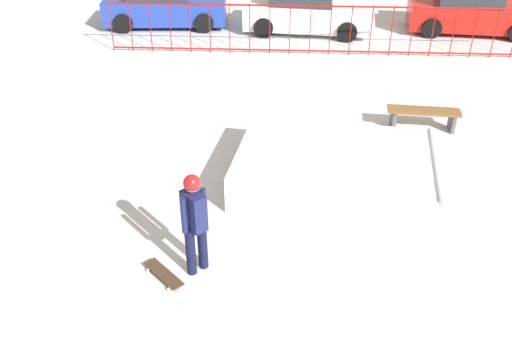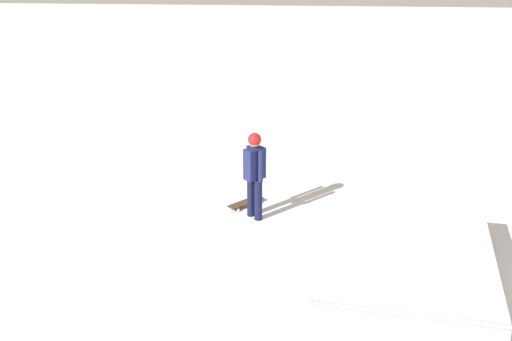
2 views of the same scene
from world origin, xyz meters
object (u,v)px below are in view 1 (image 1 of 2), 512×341
object	(u,v)px
skater	(194,217)
parked_car_red	(471,10)
park_bench	(423,115)
skateboard	(164,274)
skate_ramp	(359,173)
parked_car_blue	(164,4)
parked_car_white	(306,10)

from	to	relation	value
skater	parked_car_red	xyz separation A→B (m)	(7.56, 12.16, -0.28)
park_bench	parked_car_red	bearing A→B (deg)	66.94
skater	skateboard	bearing A→B (deg)	-109.89
skate_ramp	park_bench	distance (m)	3.04
skater	parked_car_blue	bearing A→B (deg)	149.37
skater	parked_car_blue	world-z (taller)	skater
parked_car_red	parked_car_white	bearing A→B (deg)	-171.13
skater	parked_car_white	distance (m)	12.16
skate_ramp	parked_car_blue	distance (m)	11.47
park_bench	parked_car_white	world-z (taller)	parked_car_white
skateboard	parked_car_blue	xyz separation A→B (m)	(-2.26, 12.71, 0.65)
skateboard	park_bench	world-z (taller)	park_bench
parked_car_white	skater	bearing A→B (deg)	-92.86
parked_car_blue	parked_car_red	distance (m)	10.32
skater	parked_car_red	bearing A→B (deg)	105.08
park_bench	parked_car_blue	world-z (taller)	parked_car_blue
skater	park_bench	size ratio (longest dim) A/B	1.06
parked_car_red	skater	bearing A→B (deg)	-114.98
park_bench	parked_car_white	xyz separation A→B (m)	(-2.39, 7.05, 0.37)
skater	parked_car_blue	xyz separation A→B (m)	(-2.75, 12.49, -0.28)
parked_car_blue	parked_car_white	world-z (taller)	same
skate_ramp	parked_car_white	bearing A→B (deg)	102.89
skate_ramp	parked_car_white	world-z (taller)	parked_car_white
parked_car_blue	parked_car_red	xyz separation A→B (m)	(10.31, -0.33, 0.00)
skate_ramp	parked_car_red	bearing A→B (deg)	72.64
skate_ramp	park_bench	bearing A→B (deg)	64.08
skate_ramp	skater	distance (m)	3.73
parked_car_red	parked_car_blue	bearing A→B (deg)	-174.96
park_bench	parked_car_blue	distance (m)	10.48
skateboard	parked_car_blue	world-z (taller)	parked_car_blue
skateboard	park_bench	bearing A→B (deg)	91.17
skateboard	parked_car_red	xyz separation A→B (m)	(8.06, 12.37, 0.65)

